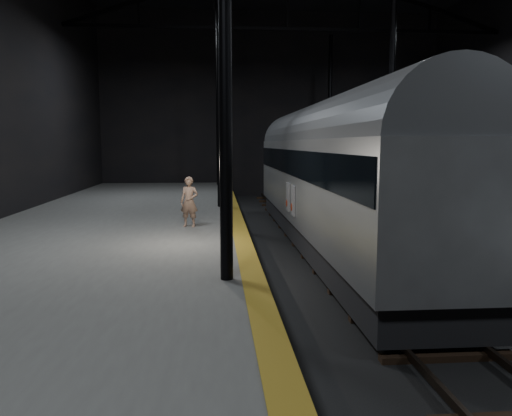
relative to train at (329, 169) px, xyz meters
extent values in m
plane|color=black|center=(0.00, -3.39, -2.87)|extent=(44.00, 44.00, 0.00)
cube|color=#50504D|center=(-7.50, -3.39, -2.37)|extent=(9.00, 43.80, 1.00)
cube|color=#9C701C|center=(-3.25, -3.39, -1.86)|extent=(0.50, 43.80, 0.01)
cube|color=#3F3328|center=(-0.72, -3.39, -2.70)|extent=(0.08, 43.00, 0.14)
cube|color=#3F3328|center=(0.72, -3.39, -2.70)|extent=(0.08, 43.00, 0.14)
cube|color=black|center=(0.00, -3.39, -2.81)|extent=(2.40, 42.00, 0.12)
cylinder|color=black|center=(-3.80, -7.39, 3.13)|extent=(0.26, 0.26, 10.00)
cylinder|color=black|center=(-3.80, 4.61, 3.13)|extent=(0.26, 0.26, 10.00)
cylinder|color=black|center=(3.80, 4.61, 3.13)|extent=(0.26, 0.26, 10.00)
cylinder|color=black|center=(-3.80, 16.61, 3.13)|extent=(0.26, 0.26, 10.00)
cylinder|color=black|center=(3.80, 16.61, 3.13)|extent=(0.26, 0.26, 10.00)
cube|color=black|center=(0.00, 10.61, 7.13)|extent=(23.60, 0.15, 0.18)
cube|color=#94969B|center=(0.00, 0.00, -0.42)|extent=(2.79, 19.23, 2.88)
cube|color=black|center=(0.00, 0.00, -2.22)|extent=(2.55, 18.84, 0.82)
cube|color=black|center=(0.00, 0.00, 0.26)|extent=(2.85, 18.94, 0.87)
cylinder|color=slate|center=(0.00, 0.00, 1.03)|extent=(2.73, 19.04, 2.73)
cube|color=black|center=(0.00, -6.73, -2.58)|extent=(1.73, 2.12, 0.34)
cube|color=black|center=(0.00, 6.73, -2.58)|extent=(1.73, 2.12, 0.34)
cube|color=silver|center=(-1.42, -0.96, -0.99)|extent=(0.04, 0.72, 1.01)
cube|color=silver|center=(-1.42, 0.19, -0.99)|extent=(0.04, 0.72, 1.01)
cylinder|color=#A42C14|center=(-1.44, -0.79, -1.23)|extent=(0.03, 0.25, 0.25)
cylinder|color=#A42C14|center=(-1.44, 0.37, -1.23)|extent=(0.03, 0.25, 0.25)
imported|color=#98735D|center=(-4.89, -0.75, -1.02)|extent=(0.70, 0.56, 1.69)
camera|label=1|loc=(-4.01, -17.41, 0.90)|focal=35.00mm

